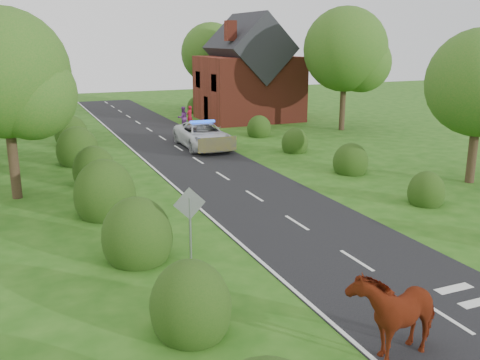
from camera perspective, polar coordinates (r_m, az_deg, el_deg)
name	(u,v)px	position (r m, az deg, el deg)	size (l,w,h in m)	color
ground	(356,261)	(18.00, 12.32, -8.44)	(120.00, 120.00, 0.00)	#215412
road	(204,164)	(30.81, -3.90, 1.70)	(6.00, 70.00, 0.02)	black
road_markings	(188,175)	(28.40, -5.56, 0.56)	(4.96, 70.00, 0.01)	white
hedgerow_left	(96,176)	(26.02, -15.11, 0.41)	(2.75, 50.41, 3.00)	#1E4412
hedgerow_right	(338,158)	(30.24, 10.41, 2.29)	(2.10, 45.78, 2.10)	#1E4412
tree_left_a	(11,79)	(25.25, -23.26, 9.89)	(5.74, 5.60, 8.38)	#332316
tree_left_d	(1,54)	(53.21, -24.13, 12.14)	(6.15, 6.00, 8.89)	#332316
tree_right_b	(350,53)	(42.66, 11.60, 13.14)	(6.56, 6.40, 9.40)	#332316
tree_right_c	(214,56)	(54.66, -2.74, 13.12)	(6.15, 6.00, 8.58)	#332316
road_sign	(190,214)	(16.96, -5.38, -3.64)	(1.06, 0.08, 2.53)	gray
house	(249,76)	(47.56, 0.91, 10.99)	(8.00, 7.40, 9.17)	maroon
cow	(394,316)	(13.11, 16.09, -13.78)	(1.28, 2.42, 1.72)	maroon
police_van	(203,135)	(35.45, -3.99, 4.79)	(2.93, 6.09, 1.80)	white
pedestrian_red	(190,116)	(44.54, -5.39, 6.83)	(0.60, 0.40, 1.65)	maroon
pedestrian_purple	(183,118)	(43.11, -6.11, 6.63)	(0.86, 0.67, 1.77)	#60286E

